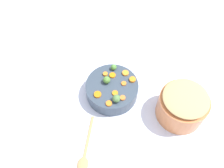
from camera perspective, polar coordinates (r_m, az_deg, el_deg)
tabletop at (r=1.28m, az=-1.19°, el=-1.84°), size 2.40×2.40×0.02m
serving_bowl_carrots at (r=1.23m, az=0.00°, el=-1.32°), size 0.27×0.27×0.08m
metal_pot at (r=1.19m, az=16.30°, el=-5.25°), size 0.23×0.23×0.14m
stuffing_mound at (r=1.13m, az=17.29°, el=-3.23°), size 0.21×0.21×0.03m
carrot_slice_0 at (r=1.23m, az=-1.61°, el=2.40°), size 0.03×0.03×0.01m
carrot_slice_1 at (r=1.23m, az=3.23°, el=2.62°), size 0.04×0.04×0.01m
carrot_slice_2 at (r=1.16m, az=0.87°, el=-2.13°), size 0.04×0.04×0.01m
carrot_slice_3 at (r=1.22m, az=0.11°, el=2.11°), size 0.04×0.04×0.01m
carrot_slice_4 at (r=1.20m, az=2.84°, el=0.13°), size 0.04×0.04×0.01m
carrot_slice_5 at (r=1.16m, az=-3.46°, el=-2.51°), size 0.05×0.05×0.01m
carrot_slice_6 at (r=1.21m, az=4.92°, el=1.08°), size 0.05×0.05×0.01m
carrot_slice_7 at (r=1.13m, az=-0.74°, el=-4.66°), size 0.03×0.03×0.01m
carrot_slice_8 at (r=1.15m, az=2.56°, el=-3.31°), size 0.04×0.04×0.01m
brussels_sprout_0 at (r=1.13m, az=1.07°, el=-3.47°), size 0.04×0.04×0.04m
brussels_sprout_1 at (r=1.19m, az=-0.99°, el=0.91°), size 0.04×0.04×0.04m
brussels_sprout_2 at (r=1.24m, az=0.41°, el=4.03°), size 0.03×0.03×0.03m
wooden_spoon at (r=1.13m, az=-6.48°, el=-16.37°), size 0.23×0.20×0.01m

